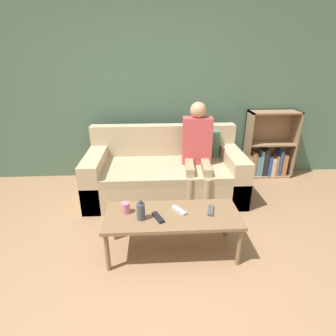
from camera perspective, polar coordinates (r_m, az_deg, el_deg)
ground_plane at (r=2.26m, az=-1.94°, el=-25.97°), size 22.00×22.00×0.00m
wall_back at (r=3.86m, az=-3.19°, el=16.89°), size 12.00×0.06×2.60m
couch at (r=3.46m, az=-0.59°, el=-1.24°), size 1.97×0.97×0.86m
bookshelf at (r=4.29m, az=20.75°, el=3.17°), size 0.72×0.28×1.00m
coffee_table at (r=2.40m, az=0.98°, el=-10.81°), size 1.21×0.50×0.41m
person_adult at (r=3.27m, az=6.40°, el=4.84°), size 0.38×0.68×1.22m
cup_near at (r=2.40m, az=-9.24°, el=-8.55°), size 0.08×0.08×0.10m
tv_remote_0 at (r=2.32m, az=-2.18°, el=-10.69°), size 0.11×0.18×0.02m
tv_remote_1 at (r=2.44m, az=9.27°, el=-9.09°), size 0.09×0.18×0.02m
tv_remote_2 at (r=2.41m, az=2.43°, el=-9.19°), size 0.14×0.17×0.02m
bottle at (r=2.28m, az=-5.92°, el=-9.33°), size 0.07×0.07×0.19m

